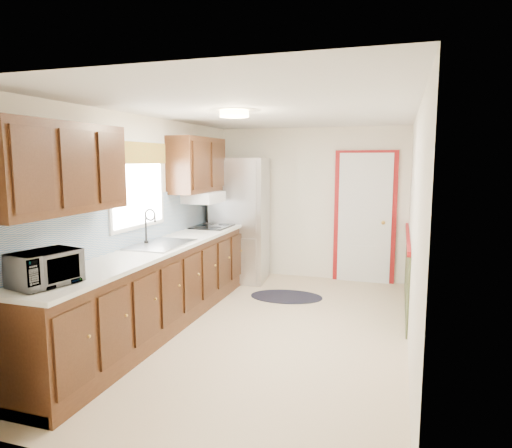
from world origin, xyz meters
The scene contains 8 objects.
room_shell centered at (0.00, 0.00, 1.20)m, with size 3.20×5.20×2.52m.
kitchen_run centered at (-1.24, -0.29, 0.81)m, with size 0.63×4.00×2.20m.
back_wall_trim centered at (0.99, 2.21, 0.89)m, with size 1.12×2.30×2.08m.
ceiling_fixture centered at (-0.30, -0.20, 2.36)m, with size 0.30×0.30×0.06m, color #FFD88C.
microwave centered at (-1.20, -1.95, 1.10)m, with size 0.48×0.27×0.32m, color white.
refrigerator centered at (-1.02, 2.00, 0.96)m, with size 0.87×0.84×1.92m.
rug centered at (-0.10, 1.29, 0.01)m, with size 1.00×0.64×0.01m, color black.
cooktop centered at (-1.19, 1.26, 0.95)m, with size 0.49×0.59×0.02m, color black.
Camera 1 is at (1.36, -4.70, 1.89)m, focal length 32.00 mm.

